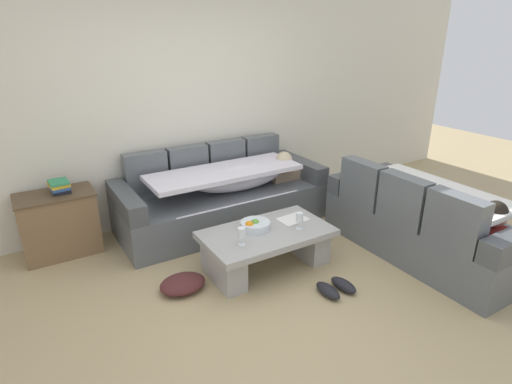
{
  "coord_description": "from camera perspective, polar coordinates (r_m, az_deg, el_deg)",
  "views": [
    {
      "loc": [
        -1.73,
        -2.34,
        2.13
      ],
      "look_at": [
        0.35,
        1.08,
        0.55
      ],
      "focal_mm": 29.12,
      "sensor_mm": 36.0,
      "label": 1
    }
  ],
  "objects": [
    {
      "name": "back_wall",
      "position": [
        4.87,
        -10.32,
        12.02
      ],
      "size": [
        9.0,
        0.1,
        2.7
      ],
      "primitive_type": "cube",
      "color": "beige",
      "rests_on": "ground_plane"
    },
    {
      "name": "coffee_table",
      "position": [
        3.93,
        1.47,
        -7.19
      ],
      "size": [
        1.2,
        0.68,
        0.38
      ],
      "color": "#A1A09B",
      "rests_on": "ground_plane"
    },
    {
      "name": "ground_plane",
      "position": [
        3.6,
        4.31,
        -14.72
      ],
      "size": [
        14.0,
        14.0,
        0.0
      ],
      "primitive_type": "plane",
      "color": "tan"
    },
    {
      "name": "couch_along_wall",
      "position": [
        4.78,
        -4.36,
        -0.6
      ],
      "size": [
        2.34,
        0.92,
        0.88
      ],
      "color": "#565B5E",
      "rests_on": "ground_plane"
    },
    {
      "name": "couch_near_window",
      "position": [
        4.45,
        22.25,
        -3.91
      ],
      "size": [
        0.92,
        1.94,
        0.88
      ],
      "rotation": [
        0.0,
        0.0,
        1.57
      ],
      "color": "#565B5E",
      "rests_on": "ground_plane"
    },
    {
      "name": "crumpled_garment",
      "position": [
        3.75,
        -10.04,
        -12.3
      ],
      "size": [
        0.41,
        0.33,
        0.12
      ],
      "primitive_type": "ellipsoid",
      "rotation": [
        0.0,
        0.0,
        3.12
      ],
      "color": "#4C2323",
      "rests_on": "ground_plane"
    },
    {
      "name": "fruit_bowl",
      "position": [
        3.88,
        -0.17,
        -4.57
      ],
      "size": [
        0.28,
        0.28,
        0.1
      ],
      "color": "silver",
      "rests_on": "coffee_table"
    },
    {
      "name": "wine_glass_near_right",
      "position": [
        3.87,
        6.01,
        -3.53
      ],
      "size": [
        0.07,
        0.07,
        0.17
      ],
      "color": "silver",
      "rests_on": "coffee_table"
    },
    {
      "name": "side_cabinet",
      "position": [
        4.57,
        -25.39,
        -3.97
      ],
      "size": [
        0.72,
        0.44,
        0.64
      ],
      "color": "brown",
      "rests_on": "ground_plane"
    },
    {
      "name": "book_stack_on_cabinet",
      "position": [
        4.44,
        -25.36,
        0.69
      ],
      "size": [
        0.19,
        0.22,
        0.12
      ],
      "color": "black",
      "rests_on": "side_cabinet"
    },
    {
      "name": "wine_glass_near_left",
      "position": [
        3.57,
        -1.99,
        -5.68
      ],
      "size": [
        0.07,
        0.07,
        0.17
      ],
      "color": "silver",
      "rests_on": "coffee_table"
    },
    {
      "name": "open_magazine",
      "position": [
        4.09,
        5.06,
        -3.76
      ],
      "size": [
        0.29,
        0.23,
        0.01
      ],
      "primitive_type": "cube",
      "rotation": [
        0.0,
        0.0,
        0.07
      ],
      "color": "white",
      "rests_on": "coffee_table"
    },
    {
      "name": "pair_of_shoes",
      "position": [
        3.73,
        10.9,
        -12.79
      ],
      "size": [
        0.31,
        0.28,
        0.09
      ],
      "color": "black",
      "rests_on": "ground_plane"
    }
  ]
}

